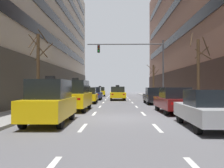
{
  "coord_description": "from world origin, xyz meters",
  "views": [
    {
      "loc": [
        -0.14,
        -12.66,
        1.73
      ],
      "look_at": [
        -0.81,
        21.57,
        2.08
      ],
      "focal_mm": 37.14,
      "sensor_mm": 36.0,
      "label": 1
    }
  ],
  "objects": [
    {
      "name": "car_driving_3",
      "position": [
        0.07,
        22.78,
        0.79
      ],
      "size": [
        1.91,
        4.31,
        1.6
      ],
      "color": "black",
      "rests_on": "ground"
    },
    {
      "name": "taxi_driving_1",
      "position": [
        -3.21,
        -2.02,
        1.01
      ],
      "size": [
        1.81,
        4.22,
        2.21
      ],
      "color": "black",
      "rests_on": "ground"
    },
    {
      "name": "lane_stripe_l2_s8",
      "position": [
        1.55,
        22.0,
        0.0
      ],
      "size": [
        0.16,
        2.0,
        0.01
      ],
      "primitive_type": "cube",
      "color": "silver",
      "rests_on": "ground"
    },
    {
      "name": "lane_stripe_l1_s8",
      "position": [
        -1.55,
        22.0,
        0.0
      ],
      "size": [
        0.16,
        2.0,
        0.01
      ],
      "primitive_type": "cube",
      "color": "silver",
      "rests_on": "ground"
    },
    {
      "name": "taxi_driving_5",
      "position": [
        -3.08,
        11.21,
        0.79
      ],
      "size": [
        1.94,
        4.35,
        1.79
      ],
      "color": "black",
      "rests_on": "ground"
    },
    {
      "name": "car_parked_2",
      "position": [
        3.59,
        2.41,
        0.82
      ],
      "size": [
        1.94,
        4.48,
        1.67
      ],
      "color": "black",
      "rests_on": "ground"
    },
    {
      "name": "lane_stripe_l2_s3",
      "position": [
        1.55,
        -3.0,
        0.0
      ],
      "size": [
        0.16,
        2.0,
        0.01
      ],
      "primitive_type": "cube",
      "color": "silver",
      "rests_on": "ground"
    },
    {
      "name": "ground_plane",
      "position": [
        0.0,
        0.0,
        0.0
      ],
      "size": [
        120.0,
        120.0,
        0.0
      ],
      "primitive_type": "plane",
      "color": "slate"
    },
    {
      "name": "lane_stripe_l2_s5",
      "position": [
        1.55,
        7.0,
        0.0
      ],
      "size": [
        0.16,
        2.0,
        0.01
      ],
      "primitive_type": "cube",
      "color": "silver",
      "rests_on": "ground"
    },
    {
      "name": "sidewalk_left",
      "position": [
        -6.01,
        0.0,
        0.07
      ],
      "size": [
        2.73,
        80.0,
        0.14
      ],
      "primitive_type": "cube",
      "color": "gray",
      "rests_on": "ground"
    },
    {
      "name": "street_tree_2",
      "position": [
        -5.73,
        3.7,
        3.02
      ],
      "size": [
        1.51,
        1.77,
        5.54
      ],
      "color": "#4C3823",
      "rests_on": "sidewalk_left"
    },
    {
      "name": "lane_stripe_l2_s10",
      "position": [
        1.55,
        32.0,
        0.0
      ],
      "size": [
        0.16,
        2.0,
        0.01
      ],
      "primitive_type": "cube",
      "color": "silver",
      "rests_on": "ground"
    },
    {
      "name": "car_parked_3",
      "position": [
        3.59,
        10.22,
        0.8
      ],
      "size": [
        1.82,
        4.31,
        1.61
      ],
      "color": "black",
      "rests_on": "ground"
    },
    {
      "name": "lane_stripe_l2_s7",
      "position": [
        1.55,
        17.0,
        0.0
      ],
      "size": [
        0.16,
        2.0,
        0.01
      ],
      "primitive_type": "cube",
      "color": "silver",
      "rests_on": "ground"
    },
    {
      "name": "car_parked_1",
      "position": [
        3.59,
        -3.04,
        0.78
      ],
      "size": [
        1.89,
        4.3,
        1.59
      ],
      "color": "black",
      "rests_on": "ground"
    },
    {
      "name": "lane_stripe_l1_s7",
      "position": [
        -1.55,
        17.0,
        0.0
      ],
      "size": [
        0.16,
        2.0,
        0.01
      ],
      "primitive_type": "cube",
      "color": "silver",
      "rests_on": "ground"
    },
    {
      "name": "lane_stripe_l1_s5",
      "position": [
        -1.55,
        7.0,
        0.0
      ],
      "size": [
        0.16,
        2.0,
        0.01
      ],
      "primitive_type": "cube",
      "color": "silver",
      "rests_on": "ground"
    },
    {
      "name": "lane_stripe_l2_s9",
      "position": [
        1.55,
        27.0,
        0.0
      ],
      "size": [
        0.16,
        2.0,
        0.01
      ],
      "primitive_type": "cube",
      "color": "silver",
      "rests_on": "ground"
    },
    {
      "name": "lane_stripe_l2_s6",
      "position": [
        1.55,
        12.0,
        0.0
      ],
      "size": [
        0.16,
        2.0,
        0.01
      ],
      "primitive_type": "cube",
      "color": "silver",
      "rests_on": "ground"
    },
    {
      "name": "taxi_driving_2",
      "position": [
        -3.06,
        28.1,
        0.8
      ],
      "size": [
        1.97,
        4.39,
        1.8
      ],
      "color": "black",
      "rests_on": "ground"
    },
    {
      "name": "traffic_signal_0",
      "position": [
        2.55,
        13.09,
        4.79
      ],
      "size": [
        8.54,
        0.35,
        6.73
      ],
      "color": "#4C4C51",
      "rests_on": "sidewalk_right"
    },
    {
      "name": "taxi_driving_6",
      "position": [
        -3.08,
        3.76,
        1.07
      ],
      "size": [
        1.93,
        4.47,
        2.33
      ],
      "color": "black",
      "rests_on": "ground"
    },
    {
      "name": "street_tree_0",
      "position": [
        5.73,
        24.21,
        2.72
      ],
      "size": [
        1.87,
        1.85,
        5.08
      ],
      "color": "#4C3823",
      "rests_on": "sidewalk_right"
    },
    {
      "name": "lane_stripe_l1_s3",
      "position": [
        -1.55,
        -3.0,
        0.0
      ],
      "size": [
        0.16,
        2.0,
        0.01
      ],
      "primitive_type": "cube",
      "color": "silver",
      "rests_on": "ground"
    },
    {
      "name": "car_driving_0",
      "position": [
        -2.99,
        17.2,
        0.8
      ],
      "size": [
        1.83,
        4.34,
        1.63
      ],
      "color": "black",
      "rests_on": "ground"
    },
    {
      "name": "lane_stripe_l1_s9",
      "position": [
        -1.55,
        27.0,
        0.0
      ],
      "size": [
        0.16,
        2.0,
        0.01
      ],
      "primitive_type": "cube",
      "color": "silver",
      "rests_on": "ground"
    },
    {
      "name": "lane_stripe_l1_s4",
      "position": [
        -1.55,
        2.0,
        0.0
      ],
      "size": [
        0.16,
        2.0,
        0.01
      ],
      "primitive_type": "cube",
      "color": "silver",
      "rests_on": "ground"
    },
    {
      "name": "taxi_driving_4",
      "position": [
        -0.02,
        16.68,
        0.84
      ],
      "size": [
        2.04,
        4.6,
        1.89
      ],
      "color": "black",
      "rests_on": "ground"
    },
    {
      "name": "lane_stripe_l2_s4",
      "position": [
        1.55,
        2.0,
        0.0
      ],
      "size": [
        0.16,
        2.0,
        0.01
      ],
      "primitive_type": "cube",
      "color": "silver",
      "rests_on": "ground"
    },
    {
      "name": "lane_stripe_l1_s10",
      "position": [
        -1.55,
        32.0,
        0.0
      ],
      "size": [
        0.16,
        2.0,
        0.01
      ],
      "primitive_type": "cube",
      "color": "silver",
      "rests_on": "ground"
    },
    {
      "name": "street_tree_1",
      "position": [
        5.75,
        4.06,
        2.82
      ],
      "size": [
        1.53,
        1.64,
        5.6
      ],
      "color": "#4C3823",
      "rests_on": "sidewalk_right"
    },
    {
      "name": "lane_stripe_l1_s6",
      "position": [
        -1.55,
        12.0,
        0.0
      ],
      "size": [
        0.16,
        2.0,
        0.01
      ],
      "primitive_type": "cube",
      "color": "silver",
      "rests_on": "ground"
    }
  ]
}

